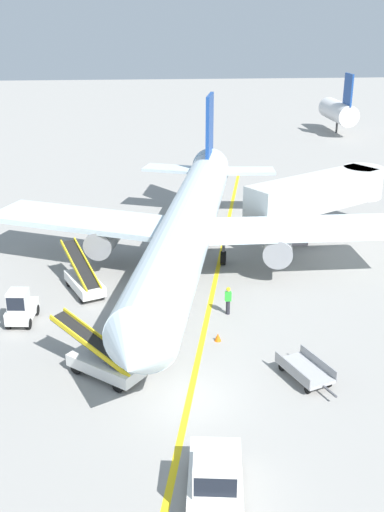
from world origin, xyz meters
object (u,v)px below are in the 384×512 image
object	(u,v)px
baggage_tug_near_wing	(21,308)
ground_crew_marshaller	(228,300)
safety_cone_nose_right	(271,243)
jet_bridge	(326,191)
belt_loader_forward_hold	(84,280)
baggage_cart_loaded	(305,370)
safety_cone_nose_left	(218,337)
airliner	(189,223)
pushback_tug	(215,477)
belt_loader_aft_hold	(104,361)

from	to	relation	value
baggage_tug_near_wing	ground_crew_marshaller	size ratio (longest dim) A/B	1.48
ground_crew_marshaller	safety_cone_nose_right	bearing A→B (deg)	65.61
jet_bridge	belt_loader_forward_hold	world-z (taller)	jet_bridge
baggage_cart_loaded	safety_cone_nose_left	bearing A→B (deg)	133.09
airliner	baggage_tug_near_wing	bearing A→B (deg)	-146.74
airliner	pushback_tug	size ratio (longest dim) A/B	9.19
pushback_tug	safety_cone_nose_left	world-z (taller)	pushback_tug
ground_crew_marshaller	safety_cone_nose_left	world-z (taller)	ground_crew_marshaller
safety_cone_nose_left	safety_cone_nose_right	bearing A→B (deg)	67.01
airliner	pushback_tug	xyz separation A→B (m)	(-0.81, -20.66, -2.42)
baggage_tug_near_wing	ground_crew_marshaller	world-z (taller)	baggage_tug_near_wing
jet_bridge	safety_cone_nose_right	size ratio (longest dim) A/B	27.86
jet_bridge	pushback_tug	size ratio (longest dim) A/B	3.21
safety_cone_nose_left	belt_loader_forward_hold	bearing A→B (deg)	137.72
ground_crew_marshaller	airliner	bearing A→B (deg)	104.71
airliner	safety_cone_nose_right	xyz separation A→B (m)	(6.58, 4.24, -3.20)
safety_cone_nose_right	belt_loader_forward_hold	bearing A→B (deg)	-152.72
pushback_tug	airliner	bearing A→B (deg)	87.76
belt_loader_aft_hold	safety_cone_nose_left	distance (m)	6.50
safety_cone_nose_right	airliner	bearing A→B (deg)	-147.19
ground_crew_marshaller	pushback_tug	bearing A→B (deg)	-100.07
baggage_cart_loaded	safety_cone_nose_left	distance (m)	5.36
safety_cone_nose_left	safety_cone_nose_right	xyz separation A→B (m)	(5.84, 13.77, 0.00)
jet_bridge	belt_loader_forward_hold	xyz separation A→B (m)	(-17.94, -9.01, -2.77)
belt_loader_forward_hold	ground_crew_marshaller	bearing A→B (deg)	-24.23
baggage_tug_near_wing	belt_loader_aft_hold	world-z (taller)	belt_loader_aft_hold
pushback_tug	belt_loader_aft_hold	bearing A→B (deg)	117.30
baggage_cart_loaded	ground_crew_marshaller	bearing A→B (deg)	111.17
baggage_cart_loaded	safety_cone_nose_right	distance (m)	17.82
belt_loader_forward_hold	safety_cone_nose_left	bearing A→B (deg)	-42.28
belt_loader_aft_hold	baggage_cart_loaded	size ratio (longest dim) A/B	1.23
safety_cone_nose_right	baggage_cart_loaded	bearing A→B (deg)	-97.04
jet_bridge	belt_loader_forward_hold	bearing A→B (deg)	-153.34
airliner	safety_cone_nose_right	size ratio (longest dim) A/B	79.72
baggage_tug_near_wing	safety_cone_nose_left	distance (m)	11.14
baggage_cart_loaded	safety_cone_nose_left	xyz separation A→B (m)	(-3.66, 3.91, -0.25)
jet_bridge	baggage_cart_loaded	world-z (taller)	jet_bridge
jet_bridge	baggage_cart_loaded	bearing A→B (deg)	-108.80
baggage_cart_loaded	safety_cone_nose_right	xyz separation A→B (m)	(2.18, 17.68, -0.25)
airliner	belt_loader_forward_hold	xyz separation A→B (m)	(-6.81, -2.67, -2.64)
pushback_tug	baggage_cart_loaded	bearing A→B (deg)	54.23
belt_loader_forward_hold	belt_loader_aft_hold	bearing A→B (deg)	-80.04
safety_cone_nose_right	baggage_tug_near_wing	bearing A→B (deg)	-146.92
airliner	safety_cone_nose_left	world-z (taller)	airliner
pushback_tug	belt_loader_aft_hold	distance (m)	9.41
ground_crew_marshaller	jet_bridge	bearing A→B (deg)	53.74
safety_cone_nose_left	safety_cone_nose_right	world-z (taller)	same
jet_bridge	belt_loader_aft_hold	size ratio (longest dim) A/B	2.63
jet_bridge	baggage_tug_near_wing	xyz separation A→B (m)	(-21.11, -12.89, -2.62)
airliner	pushback_tug	bearing A→B (deg)	-92.24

